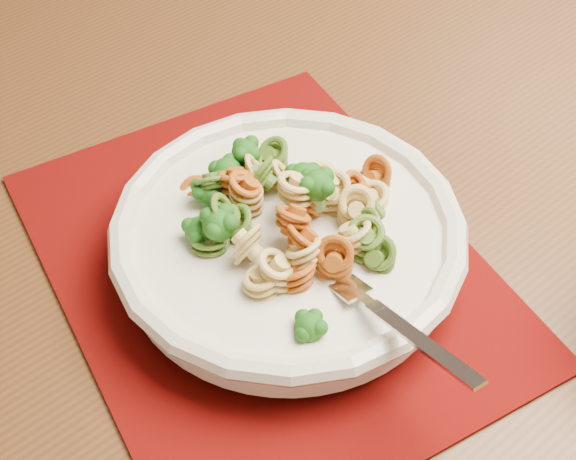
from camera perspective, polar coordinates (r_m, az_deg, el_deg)
The scene contains 5 objects.
dining_table at distance 0.78m, azimuth 1.26°, elevation -1.22°, with size 1.61×1.25×0.71m.
placemat at distance 0.65m, azimuth -1.66°, elevation -2.48°, with size 0.40×0.31×0.00m, color #570403.
pasta_bowl at distance 0.62m, azimuth -0.00°, elevation -0.54°, with size 0.28×0.28×0.05m.
pasta_broccoli_heap at distance 0.61m, azimuth -0.00°, elevation 0.37°, with size 0.23×0.23×0.06m, color tan, non-canonical shape.
fork at distance 0.58m, azimuth 4.49°, elevation -4.19°, with size 0.19×0.02×0.01m, color silver, non-canonical shape.
Camera 1 is at (0.05, -1.08, 1.22)m, focal length 50.00 mm.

